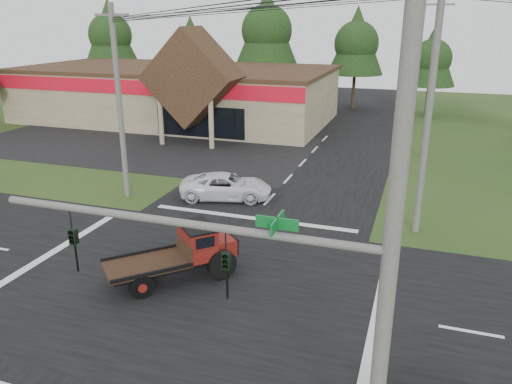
% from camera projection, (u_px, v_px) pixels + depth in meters
% --- Properties ---
extents(ground, '(120.00, 120.00, 0.00)m').
position_uv_depth(ground, '(193.00, 283.00, 19.33)').
color(ground, '#213F16').
rests_on(ground, ground).
extents(road_ns, '(12.00, 120.00, 0.02)m').
position_uv_depth(road_ns, '(193.00, 283.00, 19.33)').
color(road_ns, black).
rests_on(road_ns, ground).
extents(road_ew, '(120.00, 12.00, 0.02)m').
position_uv_depth(road_ew, '(193.00, 283.00, 19.33)').
color(road_ew, black).
rests_on(road_ew, ground).
extents(parking_apron, '(28.00, 14.00, 0.02)m').
position_uv_depth(parking_apron, '(138.00, 145.00, 40.56)').
color(parking_apron, black).
rests_on(parking_apron, ground).
extents(cvs_building, '(30.40, 18.20, 9.19)m').
position_uv_depth(cvs_building, '(177.00, 92.00, 49.62)').
color(cvs_building, gray).
rests_on(cvs_building, ground).
extents(traffic_signal_mast, '(8.12, 0.24, 7.00)m').
position_uv_depth(traffic_signal_mast, '(292.00, 315.00, 9.41)').
color(traffic_signal_mast, '#595651').
rests_on(traffic_signal_mast, ground).
extents(utility_pole_nr, '(2.00, 0.30, 11.00)m').
position_uv_depth(utility_pole_nr, '(389.00, 271.00, 8.50)').
color(utility_pole_nr, '#595651').
rests_on(utility_pole_nr, ground).
extents(utility_pole_nw, '(2.00, 0.30, 10.50)m').
position_uv_depth(utility_pole_nw, '(119.00, 103.00, 27.14)').
color(utility_pole_nw, '#595651').
rests_on(utility_pole_nw, ground).
extents(utility_pole_ne, '(2.00, 0.30, 11.50)m').
position_uv_depth(utility_pole_ne, '(429.00, 110.00, 22.14)').
color(utility_pole_ne, '#595651').
rests_on(utility_pole_ne, ground).
extents(utility_pole_n, '(2.00, 0.30, 11.20)m').
position_uv_depth(utility_pole_n, '(431.00, 79.00, 34.71)').
color(utility_pole_n, '#595651').
rests_on(utility_pole_n, ground).
extents(tree_row_a, '(6.72, 6.72, 12.12)m').
position_uv_depth(tree_row_a, '(110.00, 33.00, 61.54)').
color(tree_row_a, '#332316').
rests_on(tree_row_a, ground).
extents(tree_row_b, '(5.60, 5.60, 10.10)m').
position_uv_depth(tree_row_b, '(191.00, 45.00, 60.75)').
color(tree_row_b, '#332316').
rests_on(tree_row_b, ground).
extents(tree_row_c, '(7.28, 7.28, 13.13)m').
position_uv_depth(tree_row_c, '(267.00, 28.00, 56.17)').
color(tree_row_c, '#332316').
rests_on(tree_row_c, ground).
extents(tree_row_d, '(6.16, 6.16, 11.11)m').
position_uv_depth(tree_row_d, '(357.00, 41.00, 54.48)').
color(tree_row_d, '#332316').
rests_on(tree_row_d, ground).
extents(tree_row_e, '(5.04, 5.04, 9.09)m').
position_uv_depth(tree_row_e, '(432.00, 57.00, 50.72)').
color(tree_row_e, '#332316').
rests_on(tree_row_e, ground).
extents(antique_flatbed_truck, '(4.99, 5.00, 2.14)m').
position_uv_depth(antique_flatbed_truck, '(173.00, 255.00, 19.30)').
color(antique_flatbed_truck, '#58110C').
rests_on(antique_flatbed_truck, ground).
extents(white_pickup, '(5.57, 3.61, 1.43)m').
position_uv_depth(white_pickup, '(226.00, 186.00, 28.29)').
color(white_pickup, white).
rests_on(white_pickup, ground).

